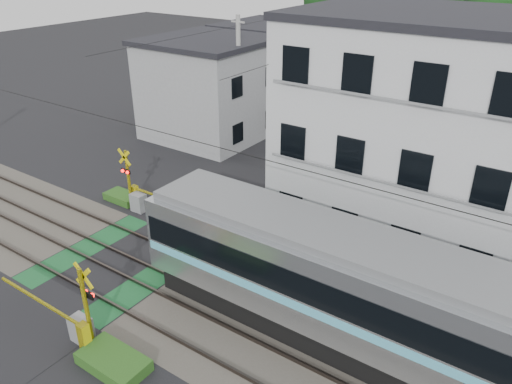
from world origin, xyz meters
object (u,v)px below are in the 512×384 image
Objects in this scene: crossing_signal_near at (81,325)px; apartment_block at (419,129)px; crossing_signal_far at (138,197)px; pedestrian at (417,75)px.

crossing_signal_near is 14.95m from apartment_block.
crossing_signal_far is 0.46× the size of apartment_block.
pedestrian is at bearing 107.52° from apartment_block.
pedestrian is (-2.19, 38.82, 0.09)m from crossing_signal_near.
crossing_signal_near reaches higher than pedestrian.
crossing_signal_far is (-5.17, 7.31, 0.00)m from crossing_signal_near.
crossing_signal_near is 1.00× the size of crossing_signal_far.
apartment_block is at bearing 27.78° from crossing_signal_far.
apartment_block is (11.09, 5.84, 3.94)m from crossing_signal_far.
apartment_block is 27.20m from pedestrian.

